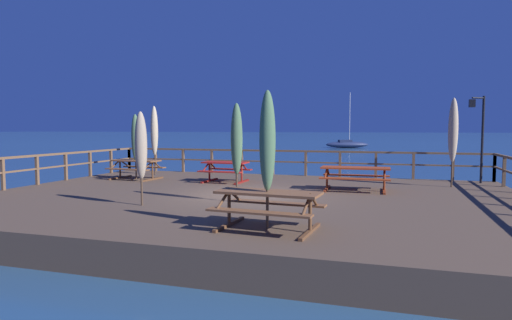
% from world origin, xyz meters
% --- Properties ---
extents(ground_plane, '(600.00, 600.00, 0.00)m').
position_xyz_m(ground_plane, '(0.00, 0.00, 0.00)').
color(ground_plane, navy).
extents(wooden_deck, '(16.14, 11.81, 0.69)m').
position_xyz_m(wooden_deck, '(0.00, 0.00, 0.35)').
color(wooden_deck, brown).
rests_on(wooden_deck, ground).
extents(railing_waterside_far, '(15.94, 0.10, 1.09)m').
position_xyz_m(railing_waterside_far, '(0.00, 5.76, 1.42)').
color(railing_waterside_far, brown).
rests_on(railing_waterside_far, wooden_deck).
extents(railing_side_left, '(0.10, 11.61, 1.09)m').
position_xyz_m(railing_side_left, '(-7.92, 0.00, 1.42)').
color(railing_side_left, brown).
rests_on(railing_side_left, wooden_deck).
extents(picnic_table_mid_left, '(1.72, 1.46, 0.78)m').
position_xyz_m(picnic_table_mid_left, '(-1.78, 2.73, 1.24)').
color(picnic_table_mid_left, maroon).
rests_on(picnic_table_mid_left, wooden_deck).
extents(picnic_table_mid_right, '(2.21, 1.44, 0.78)m').
position_xyz_m(picnic_table_mid_right, '(3.07, 1.87, 1.26)').
color(picnic_table_mid_right, '#993819').
rests_on(picnic_table_mid_right, wooden_deck).
extents(picnic_table_front_left, '(2.00, 1.53, 0.78)m').
position_xyz_m(picnic_table_front_left, '(-5.53, 2.59, 1.25)').
color(picnic_table_front_left, brown).
rests_on(picnic_table_front_left, wooden_deck).
extents(picnic_table_back_right, '(2.18, 1.56, 0.78)m').
position_xyz_m(picnic_table_back_right, '(1.81, -4.19, 1.25)').
color(picnic_table_back_right, brown).
rests_on(picnic_table_back_right, wooden_deck).
extents(patio_umbrella_short_mid, '(0.32, 0.32, 2.47)m').
position_xyz_m(patio_umbrella_short_mid, '(-2.08, -2.55, 2.25)').
color(patio_umbrella_short_mid, '#4C3828').
rests_on(patio_umbrella_short_mid, wooden_deck).
extents(patio_umbrella_tall_front, '(0.32, 0.32, 3.06)m').
position_xyz_m(patio_umbrella_tall_front, '(6.18, 3.72, 2.64)').
color(patio_umbrella_tall_front, '#4C3828').
rests_on(patio_umbrella_tall_front, wooden_deck).
extents(patio_umbrella_tall_back_right, '(0.32, 0.32, 2.58)m').
position_xyz_m(patio_umbrella_tall_back_right, '(-5.55, 2.63, 2.33)').
color(patio_umbrella_tall_back_right, '#4C3828').
rests_on(patio_umbrella_tall_back_right, wooden_deck).
extents(patio_umbrella_tall_mid_right, '(0.32, 0.32, 2.77)m').
position_xyz_m(patio_umbrella_tall_mid_right, '(1.81, -4.23, 2.45)').
color(patio_umbrella_tall_mid_right, '#4C3828').
rests_on(patio_umbrella_tall_mid_right, wooden_deck).
extents(patio_umbrella_short_back, '(0.32, 0.32, 2.99)m').
position_xyz_m(patio_umbrella_short_back, '(-5.67, 4.29, 2.59)').
color(patio_umbrella_short_back, '#4C3828').
rests_on(patio_umbrella_short_back, wooden_deck).
extents(patio_umbrella_tall_mid_left, '(0.32, 0.32, 2.70)m').
position_xyz_m(patio_umbrella_tall_mid_left, '(0.14, -1.35, 2.41)').
color(patio_umbrella_tall_mid_left, '#4C3828').
rests_on(patio_umbrella_tall_mid_left, wooden_deck).
extents(lamp_post_hooked, '(0.59, 0.47, 3.20)m').
position_xyz_m(lamp_post_hooked, '(7.21, 5.09, 2.80)').
color(lamp_post_hooked, black).
rests_on(lamp_post_hooked, wooden_deck).
extents(sailboat_distant, '(6.20, 3.71, 7.72)m').
position_xyz_m(sailboat_distant, '(-1.53, 49.45, 0.51)').
color(sailboat_distant, navy).
rests_on(sailboat_distant, ground).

